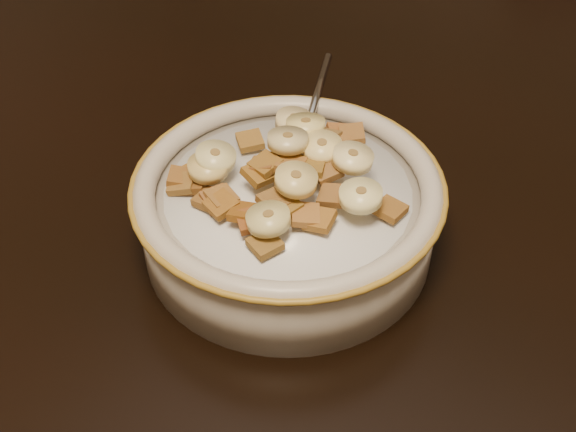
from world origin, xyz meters
The scene contains 46 objects.
table centered at (0.00, 0.00, 0.73)m, with size 1.40×0.90×0.04m, color black.
cereal_bowl centered at (-0.15, -0.12, 0.78)m, with size 0.23×0.23×0.05m, color #C2B1A0.
milk centered at (-0.15, -0.12, 0.80)m, with size 0.19×0.19×0.00m, color white.
spoon centered at (-0.16, -0.09, 0.81)m, with size 0.04×0.05×0.01m, color #959698.
cereal_square_0 centered at (-0.18, -0.16, 0.82)m, with size 0.02×0.02×0.01m, color #9D632A.
cereal_square_1 centered at (-0.17, -0.12, 0.83)m, with size 0.02×0.02×0.01m, color brown.
cereal_square_2 centered at (-0.22, -0.14, 0.81)m, with size 0.02×0.02×0.01m, color brown.
cereal_square_3 centered at (-0.14, -0.15, 0.82)m, with size 0.02×0.02×0.01m, color olive.
cereal_square_4 centered at (-0.15, -0.08, 0.82)m, with size 0.02×0.02×0.01m, color brown.
cereal_square_5 centered at (-0.18, -0.05, 0.81)m, with size 0.02×0.02×0.01m, color brown.
cereal_square_6 centered at (-0.18, -0.16, 0.81)m, with size 0.02×0.02×0.01m, color brown.
cereal_square_7 centered at (-0.07, -0.11, 0.81)m, with size 0.02×0.02×0.01m, color #995D1F.
cereal_square_8 centered at (-0.15, -0.06, 0.82)m, with size 0.02×0.02×0.01m, color brown.
cereal_square_9 centered at (-0.13, -0.15, 0.82)m, with size 0.02×0.02×0.01m, color brown.
cereal_square_10 centered at (-0.20, -0.09, 0.81)m, with size 0.02×0.02×0.01m, color olive.
cereal_square_11 centered at (-0.18, -0.17, 0.82)m, with size 0.02×0.02×0.01m, color #9A6922.
cereal_square_12 centered at (-0.11, -0.12, 0.82)m, with size 0.02×0.02×0.01m, color brown.
cereal_square_13 centered at (-0.12, -0.15, 0.82)m, with size 0.02×0.02×0.01m, color olive.
cereal_square_14 centered at (-0.11, -0.15, 0.82)m, with size 0.02×0.02×0.01m, color brown.
cereal_square_15 centered at (-0.22, -0.15, 0.81)m, with size 0.02×0.02×0.01m, color brown.
cereal_square_16 centered at (-0.15, -0.17, 0.82)m, with size 0.02×0.02×0.01m, color brown.
cereal_square_17 centered at (-0.15, -0.04, 0.81)m, with size 0.02×0.02×0.01m, color brown.
cereal_square_18 centered at (-0.14, -0.11, 0.83)m, with size 0.02×0.02×0.01m, color brown.
cereal_square_19 centered at (-0.13, -0.04, 0.81)m, with size 0.02×0.02×0.01m, color olive.
cereal_square_20 centered at (-0.21, -0.16, 0.81)m, with size 0.02×0.02×0.01m, color brown.
cereal_square_21 centered at (-0.22, -0.16, 0.81)m, with size 0.02×0.02×0.01m, color olive.
cereal_square_22 centered at (-0.17, -0.13, 0.82)m, with size 0.02×0.02×0.01m, color brown.
cereal_square_23 centered at (-0.13, -0.18, 0.81)m, with size 0.02×0.02×0.01m, color olive.
cereal_square_24 centered at (-0.19, -0.16, 0.81)m, with size 0.02×0.02×0.01m, color brown.
cereal_square_25 centered at (-0.14, -0.08, 0.82)m, with size 0.02×0.02×0.01m, color #9C5F2D.
cereal_square_26 centered at (-0.16, -0.11, 0.83)m, with size 0.02×0.02×0.01m, color brown.
cereal_square_27 centered at (-0.17, -0.12, 0.83)m, with size 0.02×0.02×0.01m, color brown.
cereal_square_28 centered at (-0.13, -0.09, 0.82)m, with size 0.02×0.02×0.01m, color #9B501F.
cereal_square_29 centered at (-0.12, -0.10, 0.82)m, with size 0.02×0.02×0.01m, color brown.
cereal_square_30 centered at (-0.15, -0.12, 0.83)m, with size 0.02×0.02×0.01m, color brown.
cereal_square_31 centered at (-0.16, -0.17, 0.82)m, with size 0.02×0.02×0.01m, color brown.
banana_slice_0 centered at (-0.14, -0.09, 0.83)m, with size 0.03×0.03×0.01m, color #F2DC92.
banana_slice_1 centered at (-0.20, -0.14, 0.83)m, with size 0.03×0.03×0.01m, color #F7ECA4.
banana_slice_2 centered at (-0.11, -0.09, 0.83)m, with size 0.03×0.03×0.01m, color #FAE49B.
banana_slice_3 centered at (-0.20, -0.14, 0.82)m, with size 0.03×0.03×0.01m, color tan.
banana_slice_4 centered at (-0.18, -0.06, 0.83)m, with size 0.03×0.03×0.01m, color #FFE298.
banana_slice_5 centered at (-0.09, -0.12, 0.83)m, with size 0.03×0.03×0.01m, color #FCEBA2.
banana_slice_6 centered at (-0.13, -0.17, 0.83)m, with size 0.03×0.03×0.01m, color beige.
banana_slice_7 centered at (-0.16, -0.10, 0.84)m, with size 0.03×0.03×0.01m, color #C7B87D.
banana_slice_8 centered at (-0.16, -0.07, 0.83)m, with size 0.03×0.03×0.01m, color #E8D883.
banana_slice_9 centered at (-0.13, -0.14, 0.83)m, with size 0.03×0.03×0.01m, color #DACE81.
Camera 1 is at (0.06, -0.48, 1.16)m, focal length 45.00 mm.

